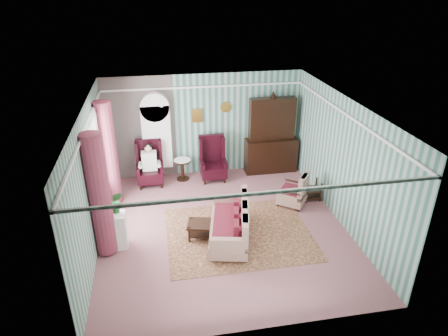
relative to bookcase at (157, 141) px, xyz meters
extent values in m
plane|color=#96575E|center=(1.35, -2.84, -1.12)|extent=(6.00, 6.00, 0.00)
cube|color=#3D6F64|center=(1.35, 0.16, 0.33)|extent=(5.50, 0.02, 2.90)
cube|color=#3D6F64|center=(1.35, -5.84, 0.33)|extent=(5.50, 0.02, 2.90)
cube|color=#3D6F64|center=(-1.40, -2.84, 0.33)|extent=(0.02, 6.00, 2.90)
cube|color=#3D6F64|center=(4.10, -2.84, 0.33)|extent=(0.02, 6.00, 2.90)
cube|color=white|center=(1.35, -2.84, 1.78)|extent=(5.50, 6.00, 0.02)
cube|color=#834355|center=(-0.45, 0.15, 0.33)|extent=(1.90, 0.01, 2.90)
cube|color=white|center=(1.35, -2.84, 1.43)|extent=(5.50, 6.00, 0.05)
cube|color=white|center=(-1.37, -2.24, 0.43)|extent=(0.04, 1.50, 1.90)
cylinder|color=brown|center=(-1.20, -3.29, 0.23)|extent=(0.44, 0.44, 2.60)
cylinder|color=brown|center=(-1.20, -1.19, 0.23)|extent=(0.44, 0.44, 2.60)
cube|color=#AE842E|center=(1.15, 0.13, 0.63)|extent=(0.30, 0.03, 0.38)
cube|color=silver|center=(0.00, 0.00, 0.00)|extent=(0.80, 0.28, 2.24)
cube|color=black|center=(3.25, -0.12, 0.06)|extent=(1.50, 0.56, 2.36)
cube|color=black|center=(-0.25, -0.39, -0.50)|extent=(0.76, 0.80, 1.25)
cube|color=black|center=(1.50, -0.39, -0.50)|extent=(0.76, 0.80, 1.25)
cylinder|color=black|center=(0.65, -0.24, -0.82)|extent=(0.50, 0.50, 0.60)
cube|color=black|center=(3.82, -1.94, -0.85)|extent=(0.45, 0.38, 0.54)
cube|color=silver|center=(-1.05, -3.14, -0.72)|extent=(0.55, 0.35, 0.80)
cube|color=#511B23|center=(1.65, -3.14, -1.11)|extent=(3.20, 2.60, 0.01)
cube|color=beige|center=(1.40, -3.29, -0.64)|extent=(1.29, 1.96, 0.96)
cube|color=beige|center=(3.25, -2.11, -0.59)|extent=(1.09, 1.07, 1.06)
cube|color=black|center=(0.95, -3.16, -0.93)|extent=(0.96, 0.67, 0.37)
imported|color=#20541A|center=(-1.15, -3.22, -0.12)|extent=(0.39, 0.34, 0.40)
imported|color=#184D1C|center=(-0.92, -3.04, -0.08)|extent=(0.30, 0.25, 0.49)
imported|color=#204E18|center=(-1.14, -3.04, -0.13)|extent=(0.26, 0.26, 0.37)
camera|label=1|loc=(0.01, -10.42, 4.12)|focal=32.00mm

